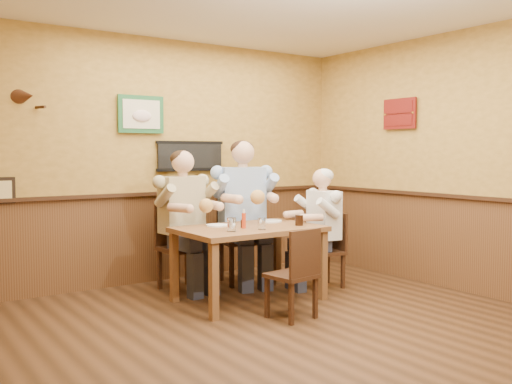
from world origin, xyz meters
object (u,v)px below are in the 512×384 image
chair_back_left (182,246)px  diner_white_elder (324,234)px  diner_tan_shirt (182,228)px  water_glass_left (232,225)px  chair_right_end (324,250)px  chair_back_right (242,238)px  cola_tumbler (299,220)px  salt_shaker (230,224)px  chair_near_side (291,273)px  water_glass_mid (262,224)px  pepper_shaker (242,224)px  dining_table (249,236)px  diner_blue_polo (242,219)px  hot_sauce_bottle (244,220)px

chair_back_left → diner_white_elder: diner_white_elder is taller
diner_tan_shirt → water_glass_left: (0.02, -0.98, 0.13)m
chair_back_left → water_glass_left: chair_back_left is taller
chair_right_end → diner_tan_shirt: bearing=-110.9°
chair_back_right → cola_tumbler: bearing=-70.1°
diner_white_elder → water_glass_left: size_ratio=9.14×
chair_back_left → salt_shaker: bearing=-86.1°
chair_right_end → diner_tan_shirt: (-1.35, 0.78, 0.27)m
chair_near_side → diner_white_elder: (1.03, 0.74, 0.18)m
water_glass_mid → pepper_shaker: size_ratio=1.47×
dining_table → water_glass_left: water_glass_left is taller
diner_tan_shirt → water_glass_mid: diner_tan_shirt is taller
diner_blue_polo → salt_shaker: bearing=-117.0°
dining_table → diner_tan_shirt: diner_tan_shirt is taller
chair_back_left → chair_right_end: size_ratio=1.15×
diner_white_elder → hot_sauce_bottle: (-1.11, -0.08, 0.24)m
cola_tumbler → pepper_shaker: cola_tumbler is taller
chair_near_side → hot_sauce_bottle: (-0.08, 0.66, 0.42)m
dining_table → diner_white_elder: diner_white_elder is taller
chair_right_end → diner_blue_polo: size_ratio=0.57×
chair_near_side → diner_tan_shirt: 1.57m
diner_blue_polo → diner_white_elder: (0.63, -0.68, -0.14)m
salt_shaker → diner_blue_polo: bearing=49.3°
chair_back_left → water_glass_left: (0.02, -0.98, 0.34)m
dining_table → pepper_shaker: 0.17m
water_glass_left → hot_sauce_bottle: bearing=29.6°
chair_back_left → diner_white_elder: size_ratio=0.81×
diner_blue_polo → cola_tumbler: size_ratio=13.59×
diner_white_elder → cola_tumbler: 0.62m
cola_tumbler → hot_sauce_bottle: size_ratio=0.64×
chair_back_left → diner_blue_polo: 0.77m
chair_back_right → diner_white_elder: 0.94m
salt_shaker → pepper_shaker: size_ratio=1.09×
chair_right_end → chair_back_right: bearing=-128.2°
chair_near_side → salt_shaker: (-0.19, 0.73, 0.38)m
pepper_shaker → chair_near_side: bearing=-83.9°
chair_back_left → water_glass_mid: bearing=-77.5°
water_glass_left → diner_blue_polo: bearing=51.8°
chair_back_right → diner_blue_polo: (0.00, -0.00, 0.22)m
water_glass_left → dining_table: bearing=29.8°
chair_near_side → salt_shaker: size_ratio=9.51×
hot_sauce_bottle → diner_white_elder: bearing=4.0°
diner_blue_polo → hot_sauce_bottle: 0.91m
diner_tan_shirt → cola_tumbler: size_ratio=12.67×
chair_back_left → chair_right_end: 1.56m
hot_sauce_bottle → salt_shaker: bearing=147.9°
chair_right_end → cola_tumbler: cola_tumbler is taller
dining_table → chair_right_end: size_ratio=1.69×
chair_back_left → water_glass_mid: (0.33, -1.04, 0.33)m
cola_tumbler → salt_shaker: cola_tumbler is taller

